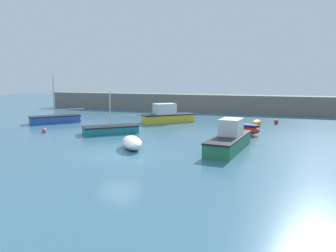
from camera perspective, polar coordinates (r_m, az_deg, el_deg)
name	(u,v)px	position (r m, az deg, el deg)	size (l,w,h in m)	color
ground_plane	(119,157)	(21.17, -8.50, -5.39)	(120.00, 120.00, 0.20)	#38667F
harbor_breakwater	(207,103)	(47.22, 6.77, 4.00)	(50.07, 2.84, 2.43)	slate
sailboat_short_mast	(55,119)	(37.55, -19.07, 1.18)	(4.87, 4.98, 5.10)	#2D56B7
rowboat_with_red_cover	(244,129)	(29.12, 13.10, -0.48)	(2.97, 1.80, 0.98)	red
open_tender_yellow	(132,143)	(22.89, -6.28, -2.88)	(2.76, 3.27, 0.89)	white
cabin_cruiser_white	(229,140)	(22.77, 10.62, -2.34)	(2.54, 6.38, 2.12)	#287A4C
motorboat_with_cabin	(167,115)	(35.91, -0.18, 1.88)	(5.60, 5.12, 2.06)	yellow
sailboat_twin_hulled	(111,129)	(29.42, -9.97, -0.56)	(4.89, 4.52, 3.69)	teal
dinghy_near_pier	(256,123)	(34.04, 15.10, 0.48)	(1.34, 2.17, 0.68)	orange
mooring_buoy_pink	(44,130)	(31.43, -20.78, -0.69)	(0.41, 0.41, 0.41)	#EA668C
mooring_buoy_red	(276,122)	(36.55, 18.34, 0.71)	(0.45, 0.45, 0.45)	red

